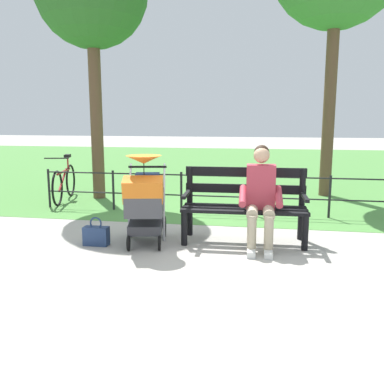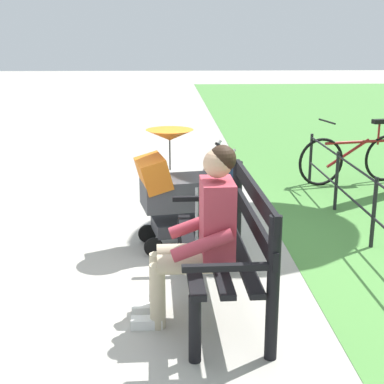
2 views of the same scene
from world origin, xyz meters
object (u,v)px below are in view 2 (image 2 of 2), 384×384
(person_on_bench, at_px, (201,230))
(bicycle, at_px, (355,158))
(stroller, at_px, (178,188))
(handbag, at_px, (161,215))
(park_bench, at_px, (230,240))

(person_on_bench, distance_m, bicycle, 4.48)
(bicycle, bearing_deg, person_on_bench, 148.37)
(stroller, bearing_deg, person_on_bench, -174.60)
(stroller, xyz_separation_m, bicycle, (2.35, -2.48, -0.23))
(person_on_bench, relative_size, handbag, 3.45)
(park_bench, xyz_separation_m, person_on_bench, (-0.21, 0.22, 0.15))
(handbag, bearing_deg, park_bench, -164.07)
(park_bench, bearing_deg, person_on_bench, 133.00)
(park_bench, xyz_separation_m, handbag, (1.85, 0.53, -0.40))
(park_bench, relative_size, bicycle, 0.99)
(stroller, distance_m, handbag, 0.78)
(park_bench, height_order, stroller, stroller)
(person_on_bench, bearing_deg, stroller, 5.40)
(person_on_bench, xyz_separation_m, handbag, (2.06, 0.30, -0.55))
(person_on_bench, distance_m, stroller, 1.46)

